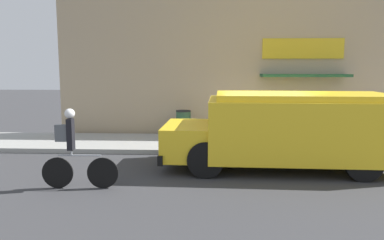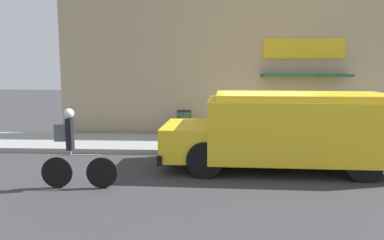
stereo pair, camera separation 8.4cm
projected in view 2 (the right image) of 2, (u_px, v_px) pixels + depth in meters
ground_plane at (266, 156)px, 11.14m from camera, size 70.00×70.00×0.00m
sidewalk at (260, 144)px, 12.55m from camera, size 28.00×2.87×0.15m
storefront at (257, 66)px, 13.90m from camera, size 14.86×1.07×5.36m
school_bus at (288, 128)px, 9.66m from camera, size 5.97×2.96×1.96m
cyclist at (73, 150)px, 8.07m from camera, size 1.66×0.22×1.75m
trash_bin at (184, 123)px, 13.58m from camera, size 0.54×0.54×0.94m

